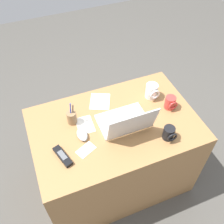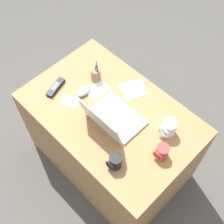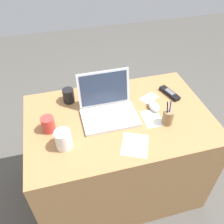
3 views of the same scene
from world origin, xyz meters
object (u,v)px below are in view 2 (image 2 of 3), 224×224
coffee_mug_white (162,152)px  coffee_mug_spare (115,162)px  pen_holder (96,75)px  laptop (111,119)px  computer_mouse (83,91)px  cordless_phone (56,87)px  coffee_mug_tall (169,128)px

coffee_mug_white → coffee_mug_spare: size_ratio=1.01×
coffee_mug_white → pen_holder: 0.68m
laptop → pen_holder: size_ratio=1.91×
coffee_mug_white → pen_holder: size_ratio=0.54×
coffee_mug_spare → coffee_mug_white: bearing=-121.8°
coffee_mug_spare → pen_holder: bearing=-33.7°
laptop → coffee_mug_spare: 0.28m
laptop → coffee_mug_white: 0.36m
computer_mouse → cordless_phone: 0.19m
computer_mouse → coffee_mug_tall: (-0.57, -0.16, 0.04)m
laptop → computer_mouse: size_ratio=3.13×
cordless_phone → pen_holder: size_ratio=0.97×
coffee_mug_white → cordless_phone: (0.79, 0.12, -0.03)m
cordless_phone → pen_holder: pen_holder is taller
coffee_mug_white → pen_holder: bearing=-10.2°
laptop → coffee_mug_tall: laptop is taller
computer_mouse → coffee_mug_tall: coffee_mug_tall is taller
computer_mouse → coffee_mug_spare: (-0.50, 0.21, 0.03)m
coffee_mug_white → coffee_mug_spare: (0.14, 0.23, -0.00)m
laptop → coffee_mug_tall: size_ratio=3.00×
pen_holder → computer_mouse: bearing=100.4°
computer_mouse → cordless_phone: size_ratio=0.63×
coffee_mug_tall → cordless_phone: coffee_mug_tall is taller
pen_holder → coffee_mug_tall: bearing=-178.0°
coffee_mug_tall → cordless_phone: size_ratio=0.65×
coffee_mug_spare → cordless_phone: 0.66m
laptop → coffee_mug_spare: laptop is taller
laptop → cordless_phone: (0.44, 0.07, -0.04)m
coffee_mug_spare → laptop: bearing=-40.5°
coffee_mug_white → pen_holder: pen_holder is taller
coffee_mug_tall → cordless_phone: bearing=19.9°
coffee_mug_white → coffee_mug_tall: size_ratio=0.85×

